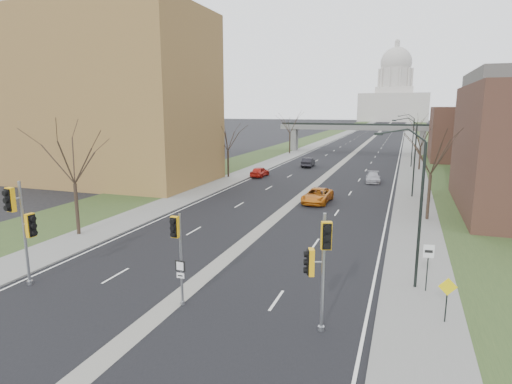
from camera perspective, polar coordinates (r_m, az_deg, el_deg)
The scene contains 29 objects.
ground at distance 23.09m, azimuth -11.12°, elevation -14.28°, with size 700.00×700.00×0.00m, color black.
road_surface at distance 168.49m, azimuth 15.78°, elevation 7.41°, with size 20.00×600.00×0.01m, color black.
median_strip at distance 168.49m, azimuth 15.78°, elevation 7.41°, with size 1.20×600.00×0.02m, color gray.
sidewalk_right at distance 168.14m, azimuth 19.89°, elevation 7.18°, with size 4.00×600.00×0.12m, color gray.
sidewalk_left at distance 169.68m, azimuth 11.71°, elevation 7.64°, with size 4.00×600.00×0.12m, color gray.
grass_verge_right at distance 168.29m, azimuth 21.95°, elevation 7.04°, with size 8.00×600.00×0.10m, color #273C1C.
grass_verge_left at distance 170.59m, azimuth 9.69°, elevation 7.72°, with size 8.00×600.00×0.10m, color #273C1C.
apartment_building at distance 60.41m, azimuth -18.63°, elevation 11.70°, with size 25.00×16.00×22.00m, color olive.
commercial_block_far at distance 88.69m, azimuth 26.77°, elevation 6.86°, with size 14.00×14.00×10.00m, color #523326.
pedestrian_bridge at distance 98.58m, azimuth 13.16°, elevation 7.98°, with size 34.00×3.00×6.45m.
capitol at distance 338.14m, azimuth 17.94°, elevation 12.13°, with size 48.00×42.00×55.75m.
streetlight_near at distance 24.02m, azimuth 19.59°, elevation 3.62°, with size 2.61×0.20×8.70m.
streetlight_mid at distance 49.93m, azimuth 19.66°, elevation 7.21°, with size 2.61×0.20×8.70m.
streetlight_far at distance 75.90m, azimuth 19.68°, elevation 8.35°, with size 2.61×0.20×8.70m.
tree_left_a at distance 35.32m, azimuth -23.32°, elevation 5.05°, with size 7.20×7.20×9.40m.
tree_left_b at distance 60.84m, azimuth -3.78°, elevation 7.74°, with size 6.75×6.75×8.81m.
tree_left_c at distance 93.00m, azimuth 4.57°, elevation 9.41°, with size 7.65×7.65×9.99m.
tree_right_a at distance 40.04m, azimuth 22.50°, elevation 5.73°, with size 7.20×7.20×9.40m.
tree_right_b at distance 72.99m, azimuth 21.21°, elevation 7.26°, with size 6.30×6.30×8.22m.
tree_right_c at distance 112.90m, azimuth 20.73°, elevation 9.04°, with size 7.65×7.65×9.99m.
signal_pole_left at distance 26.50m, azimuth -28.76°, elevation -3.21°, with size 1.16×1.02×5.95m.
signal_pole_median at distance 21.37m, azimuth -10.41°, elevation -6.78°, with size 0.55×0.77×4.77m.
signal_pole_right at distance 18.75m, azimuth 8.47°, elevation -8.53°, with size 1.22×0.91×5.44m.
speed_limit_sign at distance 24.80m, azimuth 21.96°, elevation -8.32°, with size 0.56×0.11×2.61m.
warning_sign at distance 21.86m, azimuth 24.13°, elevation -12.24°, with size 0.84×0.17×2.16m.
car_left_near at distance 61.98m, azimuth 0.50°, elevation 2.73°, with size 1.75×4.35×1.48m, color #B41E14.
car_left_far at distance 72.99m, azimuth 6.97°, elevation 3.95°, with size 1.64×4.71×1.55m, color black.
car_right_near at distance 45.45m, azimuth 8.19°, elevation -0.48°, with size 2.51×5.44×1.51m, color #CB6C15.
car_right_mid at distance 59.41m, azimuth 15.34°, elevation 1.88°, with size 1.85×4.54×1.32m, color #A5A5AC.
Camera 1 is at (10.85, -17.85, 9.84)m, focal length 30.00 mm.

